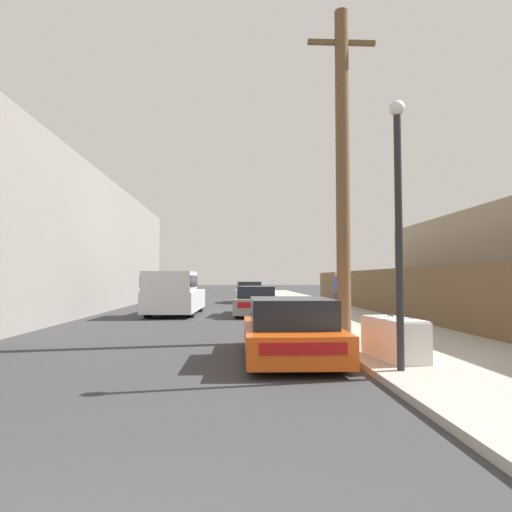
% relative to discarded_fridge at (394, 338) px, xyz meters
% --- Properties ---
extents(sidewalk_curb, '(4.20, 63.00, 0.12)m').
position_rel_discarded_fridge_xyz_m(sidewalk_curb, '(1.38, 16.72, -0.43)').
color(sidewalk_curb, '#ADA89E').
rests_on(sidewalk_curb, ground).
extents(discarded_fridge, '(0.83, 1.62, 0.77)m').
position_rel_discarded_fridge_xyz_m(discarded_fridge, '(0.00, 0.00, 0.00)').
color(discarded_fridge, silver).
rests_on(discarded_fridge, sidewalk_curb).
extents(parked_sports_car_red, '(1.83, 4.27, 1.21)m').
position_rel_discarded_fridge_xyz_m(parked_sports_car_red, '(-1.85, 0.78, 0.06)').
color(parked_sports_car_red, '#E05114').
rests_on(parked_sports_car_red, ground).
extents(car_parked_mid, '(2.14, 4.76, 1.26)m').
position_rel_discarded_fridge_xyz_m(car_parked_mid, '(-1.96, 11.53, 0.10)').
color(car_parked_mid, gray).
rests_on(car_parked_mid, ground).
extents(car_parked_far, '(1.85, 4.10, 1.38)m').
position_rel_discarded_fridge_xyz_m(car_parked_far, '(-2.03, 21.85, 0.15)').
color(car_parked_far, silver).
rests_on(car_parked_far, ground).
extents(pickup_truck, '(2.22, 5.56, 1.88)m').
position_rel_discarded_fridge_xyz_m(pickup_truck, '(-5.58, 11.58, 0.44)').
color(pickup_truck, silver).
rests_on(pickup_truck, ground).
extents(utility_pole, '(1.80, 0.36, 8.58)m').
position_rel_discarded_fridge_xyz_m(utility_pole, '(-0.13, 3.30, 4.00)').
color(utility_pole, brown).
rests_on(utility_pole, sidewalk_curb).
extents(street_lamp, '(0.26, 0.26, 4.43)m').
position_rel_discarded_fridge_xyz_m(street_lamp, '(-0.27, -1.07, 2.21)').
color(street_lamp, '#232326').
rests_on(street_lamp, sidewalk_curb).
extents(wooden_fence, '(0.08, 33.12, 1.87)m').
position_rel_discarded_fridge_xyz_m(wooden_fence, '(3.33, 8.13, 0.56)').
color(wooden_fence, brown).
rests_on(wooden_fence, sidewalk_curb).
extents(building_left_block, '(7.00, 25.41, 6.46)m').
position_rel_discarded_fridge_xyz_m(building_left_block, '(-12.55, 16.12, 2.74)').
color(building_left_block, gray).
rests_on(building_left_block, ground).
extents(pedestrian, '(0.34, 0.34, 1.78)m').
position_rel_discarded_fridge_xyz_m(pedestrian, '(1.39, 10.63, 0.55)').
color(pedestrian, '#282D42').
rests_on(pedestrian, sidewalk_curb).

